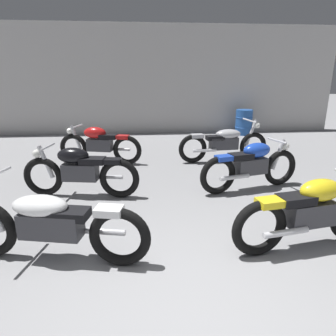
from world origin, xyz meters
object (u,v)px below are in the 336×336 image
at_px(motorcycle_left_row_0, 50,223).
at_px(motorcycle_right_row_1, 251,165).
at_px(motorcycle_left_row_1, 80,171).
at_px(motorcycle_left_row_2, 99,144).
at_px(motorcycle_right_row_0, 311,211).
at_px(motorcycle_right_row_2, 224,143).
at_px(oil_drum, 244,122).

xyz_separation_m(motorcycle_left_row_0, motorcycle_right_row_1, (2.93, 1.91, 0.01)).
xyz_separation_m(motorcycle_left_row_1, motorcycle_left_row_2, (0.07, 2.02, 0.00)).
relative_size(motorcycle_left_row_0, motorcycle_right_row_0, 1.10).
bearing_deg(motorcycle_right_row_2, motorcycle_left_row_1, -147.26).
bearing_deg(oil_drum, motorcycle_right_row_0, -102.86).
height_order(motorcycle_left_row_0, motorcycle_right_row_0, motorcycle_left_row_0).
bearing_deg(motorcycle_left_row_2, motorcycle_left_row_1, -91.91).
relative_size(motorcycle_left_row_0, motorcycle_right_row_1, 1.11).
distance_m(motorcycle_left_row_0, motorcycle_right_row_1, 3.49).
xyz_separation_m(motorcycle_right_row_0, oil_drum, (1.60, 6.99, -0.03)).
bearing_deg(motorcycle_right_row_1, oil_drum, 72.47).
xyz_separation_m(motorcycle_right_row_0, motorcycle_right_row_2, (0.01, 3.75, -0.01)).
relative_size(motorcycle_left_row_1, motorcycle_right_row_2, 0.90).
distance_m(motorcycle_right_row_1, motorcycle_right_row_2, 1.85).
relative_size(motorcycle_right_row_1, oil_drum, 2.27).
height_order(motorcycle_left_row_2, motorcycle_right_row_2, motorcycle_right_row_2).
bearing_deg(motorcycle_right_row_0, motorcycle_left_row_1, 148.24).
xyz_separation_m(motorcycle_left_row_0, motorcycle_left_row_1, (-0.03, 1.84, 0.01)).
height_order(motorcycle_left_row_2, motorcycle_right_row_0, same).
distance_m(motorcycle_left_row_0, motorcycle_right_row_0, 2.94).
distance_m(motorcycle_left_row_1, motorcycle_right_row_1, 2.95).
bearing_deg(motorcycle_right_row_0, motorcycle_right_row_2, 89.82).
height_order(motorcycle_left_row_2, motorcycle_right_row_1, same).
bearing_deg(motorcycle_right_row_1, motorcycle_right_row_2, 89.30).
bearing_deg(motorcycle_left_row_1, motorcycle_left_row_2, 88.09).
height_order(motorcycle_left_row_1, motorcycle_right_row_0, same).
distance_m(motorcycle_right_row_0, motorcycle_right_row_2, 3.75).
relative_size(motorcycle_left_row_2, motorcycle_right_row_2, 0.89).
bearing_deg(motorcycle_right_row_2, motorcycle_left_row_2, 177.81).
bearing_deg(motorcycle_right_row_2, motorcycle_right_row_1, -90.70).
xyz_separation_m(motorcycle_left_row_2, motorcycle_right_row_1, (2.89, -1.96, 0.00)).
relative_size(motorcycle_right_row_2, oil_drum, 2.55).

